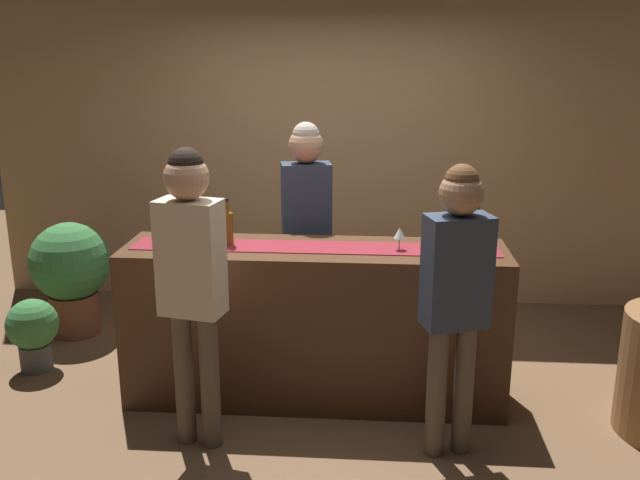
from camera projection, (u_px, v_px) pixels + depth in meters
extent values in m
plane|color=brown|center=(315.00, 395.00, 4.60)|extent=(10.00, 10.00, 0.00)
cube|color=tan|center=(333.00, 138.00, 6.03)|extent=(6.00, 0.12, 2.90)
cube|color=#472B19|center=(314.00, 324.00, 4.46)|extent=(2.39, 0.60, 1.01)
cube|color=maroon|center=(314.00, 247.00, 4.32)|extent=(2.27, 0.28, 0.01)
cylinder|color=#B2C6C1|center=(171.00, 227.00, 4.40)|extent=(0.07, 0.07, 0.21)
cylinder|color=#B2C6C1|center=(170.00, 205.00, 4.36)|extent=(0.03, 0.03, 0.08)
cylinder|color=black|center=(169.00, 198.00, 4.35)|extent=(0.03, 0.03, 0.02)
cylinder|color=#194723|center=(476.00, 235.00, 4.21)|extent=(0.07, 0.07, 0.21)
cylinder|color=#194723|center=(477.00, 212.00, 4.17)|extent=(0.03, 0.03, 0.08)
cylinder|color=black|center=(478.00, 205.00, 4.16)|extent=(0.03, 0.03, 0.02)
cylinder|color=brown|center=(227.00, 229.00, 4.34)|extent=(0.07, 0.07, 0.21)
cylinder|color=brown|center=(227.00, 207.00, 4.31)|extent=(0.03, 0.03, 0.08)
cylinder|color=black|center=(226.00, 200.00, 4.29)|extent=(0.03, 0.03, 0.02)
cylinder|color=silver|center=(399.00, 250.00, 4.26)|extent=(0.06, 0.06, 0.00)
cylinder|color=silver|center=(399.00, 244.00, 4.25)|extent=(0.01, 0.01, 0.08)
cone|color=silver|center=(400.00, 233.00, 4.23)|extent=(0.07, 0.07, 0.06)
cylinder|color=silver|center=(434.00, 250.00, 4.27)|extent=(0.06, 0.06, 0.00)
cylinder|color=silver|center=(434.00, 244.00, 4.26)|extent=(0.01, 0.01, 0.08)
cone|color=silver|center=(434.00, 232.00, 4.24)|extent=(0.07, 0.07, 0.06)
cylinder|color=#26262B|center=(318.00, 305.00, 5.06)|extent=(0.11, 0.11, 0.81)
cylinder|color=#26262B|center=(296.00, 306.00, 5.04)|extent=(0.11, 0.11, 0.81)
cube|color=#2D384C|center=(306.00, 209.00, 4.86)|extent=(0.37, 0.26, 0.64)
sphere|color=tan|center=(306.00, 146.00, 4.74)|extent=(0.24, 0.24, 0.24)
sphere|color=#AD9E8E|center=(306.00, 136.00, 4.72)|extent=(0.19, 0.19, 0.19)
cylinder|color=brown|center=(437.00, 391.00, 3.84)|extent=(0.11, 0.11, 0.77)
cylinder|color=brown|center=(464.00, 388.00, 3.88)|extent=(0.11, 0.11, 0.77)
cube|color=#2D384C|center=(457.00, 272.00, 3.67)|extent=(0.38, 0.29, 0.61)
sphere|color=#9E7051|center=(461.00, 194.00, 3.56)|extent=(0.23, 0.23, 0.23)
sphere|color=brown|center=(462.00, 181.00, 3.54)|extent=(0.18, 0.18, 0.18)
cylinder|color=brown|center=(184.00, 377.00, 3.97)|extent=(0.11, 0.11, 0.80)
cylinder|color=brown|center=(210.00, 381.00, 3.92)|extent=(0.11, 0.11, 0.80)
cube|color=beige|center=(191.00, 258.00, 3.75)|extent=(0.37, 0.27, 0.64)
sphere|color=tan|center=(186.00, 178.00, 3.63)|extent=(0.24, 0.24, 0.24)
sphere|color=black|center=(186.00, 165.00, 3.61)|extent=(0.19, 0.19, 0.19)
cylinder|color=brown|center=(75.00, 313.00, 5.56)|extent=(0.38, 0.38, 0.33)
sphere|color=#387A3D|center=(70.00, 262.00, 5.44)|extent=(0.62, 0.62, 0.62)
cylinder|color=#4C4C51|center=(36.00, 357.00, 4.94)|extent=(0.22, 0.22, 0.19)
sphere|color=#387A3D|center=(32.00, 324.00, 4.87)|extent=(0.36, 0.36, 0.36)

